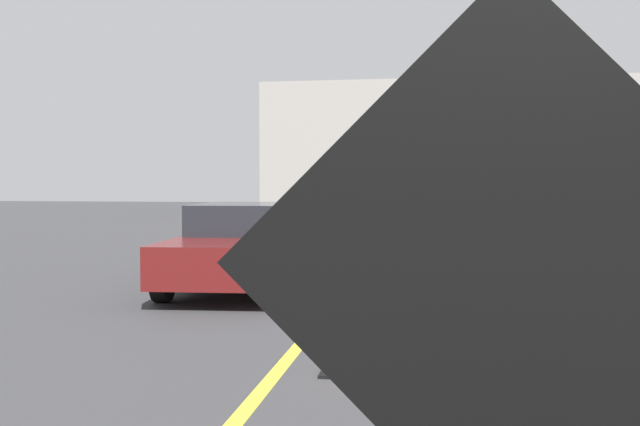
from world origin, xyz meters
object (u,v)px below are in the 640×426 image
(arrow_board_trailer, at_px, (383,238))
(traffic_cone_curbside, at_px, (391,260))
(roadwork_sign, at_px, (508,283))
(box_truck, at_px, (490,182))
(traffic_cone_mid_lane, at_px, (341,342))
(traffic_cone_far_lane, at_px, (377,287))
(pickup_car, at_px, (244,244))
(highway_guide_sign, at_px, (519,141))

(arrow_board_trailer, relative_size, traffic_cone_curbside, 4.06)
(roadwork_sign, bearing_deg, traffic_cone_curbside, 95.15)
(box_truck, height_order, traffic_cone_curbside, box_truck)
(arrow_board_trailer, relative_size, box_truck, 0.38)
(arrow_board_trailer, bearing_deg, roadwork_sign, -84.42)
(box_truck, bearing_deg, traffic_cone_mid_lane, -99.28)
(traffic_cone_far_lane, height_order, traffic_cone_curbside, traffic_cone_curbside)
(pickup_car, bearing_deg, box_truck, 64.14)
(arrow_board_trailer, relative_size, traffic_cone_mid_lane, 4.44)
(box_truck, distance_m, highway_guide_sign, 8.99)
(box_truck, relative_size, highway_guide_sign, 1.44)
(box_truck, distance_m, pickup_car, 11.00)
(pickup_car, relative_size, highway_guide_sign, 1.01)
(box_truck, bearing_deg, pickup_car, -115.86)
(roadwork_sign, bearing_deg, traffic_cone_far_lane, 97.28)
(highway_guide_sign, xyz_separation_m, traffic_cone_far_lane, (-4.19, -20.34, -3.11))
(roadwork_sign, relative_size, box_truck, 0.33)
(highway_guide_sign, bearing_deg, pickup_car, -109.60)
(traffic_cone_far_lane, bearing_deg, highway_guide_sign, 78.36)
(roadwork_sign, distance_m, traffic_cone_mid_lane, 4.53)
(pickup_car, xyz_separation_m, traffic_cone_far_lane, (2.39, -1.85, -0.39))
(arrow_board_trailer, distance_m, pickup_car, 4.96)
(arrow_board_trailer, height_order, traffic_cone_mid_lane, arrow_board_trailer)
(arrow_board_trailer, height_order, pickup_car, arrow_board_trailer)
(traffic_cone_curbside, bearing_deg, traffic_cone_mid_lane, -90.55)
(box_truck, bearing_deg, traffic_cone_far_lane, -101.50)
(arrow_board_trailer, relative_size, pickup_car, 0.53)
(roadwork_sign, height_order, traffic_cone_curbside, roadwork_sign)
(arrow_board_trailer, relative_size, highway_guide_sign, 0.54)
(box_truck, height_order, traffic_cone_far_lane, box_truck)
(roadwork_sign, distance_m, arrow_board_trailer, 14.03)
(pickup_car, bearing_deg, traffic_cone_curbside, 29.82)
(highway_guide_sign, relative_size, traffic_cone_mid_lane, 8.22)
(box_truck, height_order, highway_guide_sign, highway_guide_sign)
(highway_guide_sign, bearing_deg, traffic_cone_far_lane, -101.64)
(arrow_board_trailer, height_order, traffic_cone_far_lane, arrow_board_trailer)
(roadwork_sign, relative_size, traffic_cone_mid_lane, 3.84)
(traffic_cone_mid_lane, height_order, traffic_cone_far_lane, traffic_cone_far_lane)
(traffic_cone_far_lane, bearing_deg, pickup_car, 142.31)
(highway_guide_sign, distance_m, traffic_cone_mid_lane, 24.21)
(roadwork_sign, distance_m, traffic_cone_far_lane, 7.69)
(box_truck, bearing_deg, traffic_cone_curbside, -105.71)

